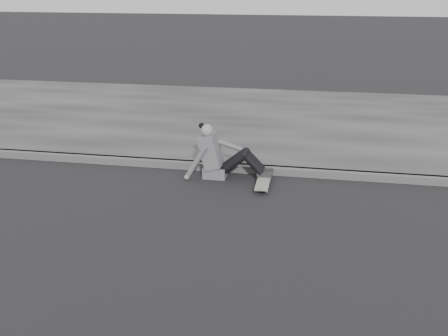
# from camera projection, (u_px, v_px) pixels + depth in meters

# --- Properties ---
(ground) EXTENTS (80.00, 80.00, 0.00)m
(ground) POSITION_uv_depth(u_px,v_px,m) (357.00, 264.00, 5.57)
(ground) COLOR black
(ground) RESTS_ON ground
(curb) EXTENTS (24.00, 0.16, 0.12)m
(curb) POSITION_uv_depth(u_px,v_px,m) (345.00, 175.00, 7.92)
(curb) COLOR #494949
(curb) RESTS_ON ground
(sidewalk) EXTENTS (24.00, 6.00, 0.12)m
(sidewalk) POSITION_uv_depth(u_px,v_px,m) (338.00, 124.00, 10.70)
(sidewalk) COLOR #353535
(sidewalk) RESTS_ON ground
(skateboard) EXTENTS (0.20, 0.78, 0.09)m
(skateboard) POSITION_uv_depth(u_px,v_px,m) (263.00, 181.00, 7.64)
(skateboard) COLOR #999994
(skateboard) RESTS_ON ground
(seated_woman) EXTENTS (1.38, 0.46, 0.88)m
(seated_woman) POSITION_uv_depth(u_px,v_px,m) (219.00, 155.00, 7.89)
(seated_woman) COLOR #555658
(seated_woman) RESTS_ON ground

